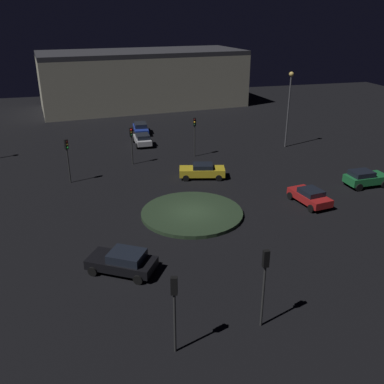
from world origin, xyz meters
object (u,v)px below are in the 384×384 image
(traffic_light_northwest, at_px, (67,152))
(store_building, at_px, (143,79))
(car_yellow, at_px, (202,171))
(streetlamp_northeast, at_px, (289,98))
(traffic_light_south_near, at_px, (265,273))
(traffic_light_north, at_px, (195,129))
(traffic_light_south, at_px, (174,300))
(car_green, at_px, (365,178))
(car_red, at_px, (310,196))
(traffic_light_north_near, at_px, (131,139))
(car_blue, at_px, (141,128))
(car_silver, at_px, (142,139))
(car_black, at_px, (123,261))

(traffic_light_northwest, relative_size, store_building, 0.12)
(car_yellow, xyz_separation_m, streetlamp_northeast, (12.55, 7.41, 5.05))
(car_yellow, relative_size, traffic_light_south_near, 1.04)
(traffic_light_north, distance_m, traffic_light_south, 29.65)
(car_green, height_order, traffic_light_northwest, traffic_light_northwest)
(car_green, relative_size, traffic_light_south_near, 0.87)
(traffic_light_northwest, height_order, store_building, store_building)
(car_red, height_order, traffic_light_north_near, traffic_light_north_near)
(car_yellow, xyz_separation_m, traffic_light_north_near, (-6.01, 5.74, 2.09))
(car_green, xyz_separation_m, store_building, (-14.05, 41.67, 3.74))
(car_blue, bearing_deg, car_silver, 177.05)
(car_blue, relative_size, streetlamp_northeast, 0.50)
(traffic_light_south, bearing_deg, traffic_light_north, 0.99)
(car_red, bearing_deg, streetlamp_northeast, 151.67)
(car_yellow, distance_m, streetlamp_northeast, 15.42)
(car_red, relative_size, traffic_light_south_near, 0.92)
(traffic_light_south, bearing_deg, streetlamp_northeast, -16.73)
(car_blue, xyz_separation_m, traffic_light_north_near, (-2.68, -12.20, 2.09))
(car_yellow, distance_m, traffic_light_south_near, 21.43)
(traffic_light_north_near, bearing_deg, traffic_light_north, 84.79)
(car_black, bearing_deg, car_red, -127.56)
(traffic_light_south, height_order, traffic_light_north_near, traffic_light_south)
(car_silver, height_order, store_building, store_building)
(car_silver, height_order, car_blue, car_silver)
(car_red, relative_size, streetlamp_northeast, 0.47)
(car_red, relative_size, car_green, 1.07)
(traffic_light_north_near, bearing_deg, traffic_light_northwest, -72.16)
(car_black, height_order, car_blue, car_black)
(car_red, bearing_deg, traffic_light_northwest, -126.53)
(car_green, bearing_deg, streetlamp_northeast, 94.32)
(traffic_light_north_near, distance_m, traffic_light_south_near, 27.00)
(traffic_light_south_near, bearing_deg, store_building, -3.32)
(car_silver, bearing_deg, traffic_light_northwest, 140.14)
(traffic_light_northwest, height_order, traffic_light_south_near, traffic_light_south_near)
(traffic_light_south, distance_m, store_building, 57.98)
(car_silver, bearing_deg, traffic_light_north_near, 161.92)
(car_yellow, bearing_deg, traffic_light_north, 95.01)
(traffic_light_south_near, bearing_deg, car_silver, 1.24)
(car_black, relative_size, streetlamp_northeast, 0.52)
(streetlamp_northeast, distance_m, store_building, 31.05)
(traffic_light_north, bearing_deg, traffic_light_south, -0.99)
(traffic_light_northwest, bearing_deg, car_red, 18.21)
(car_silver, relative_size, car_green, 1.00)
(car_silver, xyz_separation_m, traffic_light_south_near, (0.97, -33.52, 2.41))
(car_green, xyz_separation_m, traffic_light_south, (-21.59, -15.80, 2.17))
(car_blue, bearing_deg, traffic_light_north_near, 170.79)
(car_silver, bearing_deg, store_building, -10.12)
(streetlamp_northeast, bearing_deg, traffic_light_north_near, -174.87)
(car_silver, distance_m, traffic_light_north, 7.99)
(car_red, bearing_deg, car_black, -78.22)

